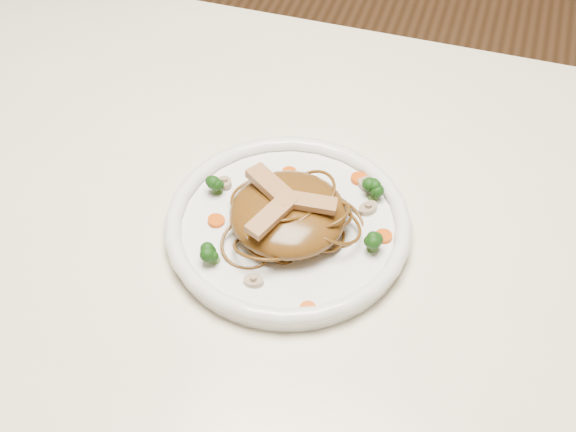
% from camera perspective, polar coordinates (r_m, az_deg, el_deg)
% --- Properties ---
extents(table, '(1.20, 0.80, 0.75)m').
position_cam_1_polar(table, '(0.98, -0.15, -3.14)').
color(table, white).
rests_on(table, ground).
extents(plate, '(0.29, 0.29, 0.02)m').
position_cam_1_polar(plate, '(0.87, 0.00, -0.97)').
color(plate, white).
rests_on(plate, table).
extents(noodle_mound, '(0.16, 0.16, 0.04)m').
position_cam_1_polar(noodle_mound, '(0.85, 0.02, 0.19)').
color(noodle_mound, '#5D3C11').
rests_on(noodle_mound, plate).
extents(chicken_a, '(0.06, 0.03, 0.01)m').
position_cam_1_polar(chicken_a, '(0.82, 1.67, 1.06)').
color(chicken_a, tan).
rests_on(chicken_a, noodle_mound).
extents(chicken_b, '(0.07, 0.06, 0.01)m').
position_cam_1_polar(chicken_b, '(0.84, -1.24, 2.29)').
color(chicken_b, tan).
rests_on(chicken_b, noodle_mound).
extents(chicken_c, '(0.04, 0.07, 0.01)m').
position_cam_1_polar(chicken_c, '(0.81, -1.32, 0.04)').
color(chicken_c, tan).
rests_on(chicken_c, noodle_mound).
extents(broccoli_0, '(0.03, 0.03, 0.03)m').
position_cam_1_polar(broccoli_0, '(0.89, 6.66, 2.13)').
color(broccoli_0, '#13460E').
rests_on(broccoli_0, plate).
extents(broccoli_1, '(0.03, 0.03, 0.03)m').
position_cam_1_polar(broccoli_1, '(0.90, -5.53, 2.52)').
color(broccoli_1, '#13460E').
rests_on(broccoli_1, plate).
extents(broccoli_2, '(0.03, 0.03, 0.03)m').
position_cam_1_polar(broccoli_2, '(0.83, -5.77, -2.77)').
color(broccoli_2, '#13460E').
rests_on(broccoli_2, plate).
extents(broccoli_3, '(0.04, 0.04, 0.03)m').
position_cam_1_polar(broccoli_3, '(0.84, 6.62, -1.78)').
color(broccoli_3, '#13460E').
rests_on(broccoli_3, plate).
extents(carrot_0, '(0.03, 0.03, 0.00)m').
position_cam_1_polar(carrot_0, '(0.92, 5.51, 2.89)').
color(carrot_0, '#DA5007').
rests_on(carrot_0, plate).
extents(carrot_1, '(0.03, 0.03, 0.00)m').
position_cam_1_polar(carrot_1, '(0.87, -5.56, -0.36)').
color(carrot_1, '#DA5007').
rests_on(carrot_1, plate).
extents(carrot_2, '(0.03, 0.03, 0.00)m').
position_cam_1_polar(carrot_2, '(0.86, 7.38, -1.56)').
color(carrot_2, '#DA5007').
rests_on(carrot_2, plate).
extents(carrot_3, '(0.02, 0.02, 0.00)m').
position_cam_1_polar(carrot_3, '(0.92, 0.10, 3.40)').
color(carrot_3, '#DA5007').
rests_on(carrot_3, plate).
extents(carrot_4, '(0.02, 0.02, 0.00)m').
position_cam_1_polar(carrot_4, '(0.79, 1.55, -7.21)').
color(carrot_4, '#DA5007').
rests_on(carrot_4, plate).
extents(mushroom_0, '(0.03, 0.03, 0.01)m').
position_cam_1_polar(mushroom_0, '(0.81, -2.67, -5.02)').
color(mushroom_0, tan).
rests_on(mushroom_0, plate).
extents(mushroom_1, '(0.03, 0.03, 0.01)m').
position_cam_1_polar(mushroom_1, '(0.89, 6.19, 0.61)').
color(mushroom_1, tan).
rests_on(mushroom_1, plate).
extents(mushroom_2, '(0.03, 0.03, 0.01)m').
position_cam_1_polar(mushroom_2, '(0.91, -4.90, 2.59)').
color(mushroom_2, tan).
rests_on(mushroom_2, plate).
extents(mushroom_3, '(0.04, 0.04, 0.01)m').
position_cam_1_polar(mushroom_3, '(0.91, 5.99, 2.53)').
color(mushroom_3, tan).
rests_on(mushroom_3, plate).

